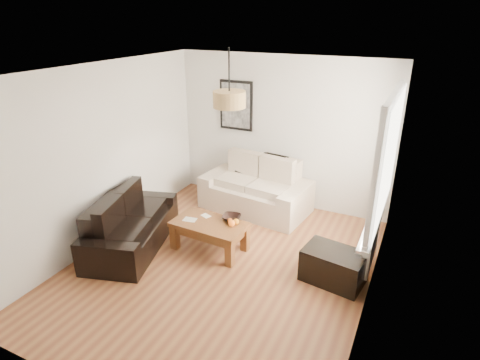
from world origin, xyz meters
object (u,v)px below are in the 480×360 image
at_px(loveseat_cream, 256,186).
at_px(sofa_leather, 131,223).
at_px(coffee_table, 210,236).
at_px(ottoman, 334,266).

xyz_separation_m(loveseat_cream, sofa_leather, (-1.17, -1.87, -0.07)).
height_order(coffee_table, ottoman, ottoman).
xyz_separation_m(coffee_table, ottoman, (1.80, 0.03, 0.00)).
bearing_deg(coffee_table, ottoman, 1.06).
distance_m(sofa_leather, ottoman, 2.92).
bearing_deg(coffee_table, sofa_leather, -159.61).
distance_m(loveseat_cream, coffee_table, 1.49).
bearing_deg(loveseat_cream, coffee_table, -86.35).
distance_m(loveseat_cream, ottoman, 2.25).
height_order(loveseat_cream, coffee_table, loveseat_cream).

